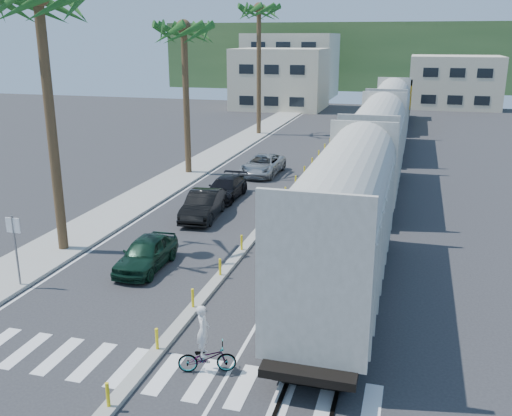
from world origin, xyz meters
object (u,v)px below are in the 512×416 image
(street_sign, at_px, (15,241))
(car_lead, at_px, (146,253))
(cyclist, at_px, (206,351))
(car_second, at_px, (203,205))

(street_sign, bearing_deg, car_lead, 38.65)
(car_lead, height_order, cyclist, cyclist)
(car_second, distance_m, cyclist, 14.92)
(car_second, xyz_separation_m, cyclist, (5.35, -13.93, -0.09))
(street_sign, relative_size, car_lead, 0.73)
(street_sign, xyz_separation_m, cyclist, (9.14, -3.53, -1.31))
(car_second, height_order, cyclist, cyclist)
(street_sign, bearing_deg, car_second, 70.01)
(street_sign, bearing_deg, cyclist, -21.14)
(car_lead, xyz_separation_m, cyclist, (5.20, -6.68, -0.03))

